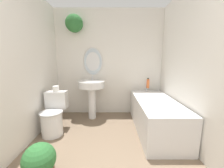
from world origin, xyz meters
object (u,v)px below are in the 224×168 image
Objects in this scene: bathtub at (155,114)px; shampoo_bottle at (148,83)px; pedestal_sink at (92,90)px; toilet at (54,116)px; toilet_paper_roll at (56,89)px; potted_plant at (40,164)px.

shampoo_bottle is (0.02, 0.67, 0.46)m from bathtub.
bathtub is (1.23, -0.52, -0.33)m from pedestal_sink.
toilet_paper_roll reaches higher than toilet.
shampoo_bottle is 0.49× the size of potted_plant.
potted_plant is at bearing -100.01° from pedestal_sink.
shampoo_bottle is 2.45m from potted_plant.
shampoo_bottle is at bearing 7.12° from pedestal_sink.
potted_plant is at bearing -142.99° from bathtub.
toilet is 0.77× the size of pedestal_sink.
pedestal_sink is 1.37m from bathtub.
toilet is 0.45× the size of bathtub.
pedestal_sink is 8.46× the size of toilet_paper_roll.
pedestal_sink reaches higher than bathtub.
bathtub is 14.31× the size of toilet_paper_roll.
pedestal_sink reaches higher than toilet_paper_roll.
bathtub is at bearing 37.01° from potted_plant.
toilet is 1.08m from potted_plant.
pedestal_sink is at bearing 79.99° from potted_plant.
pedestal_sink reaches higher than shampoo_bottle.
toilet is 0.49m from toilet_paper_roll.
bathtub is 3.43× the size of potted_plant.
bathtub reaches higher than potted_plant.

